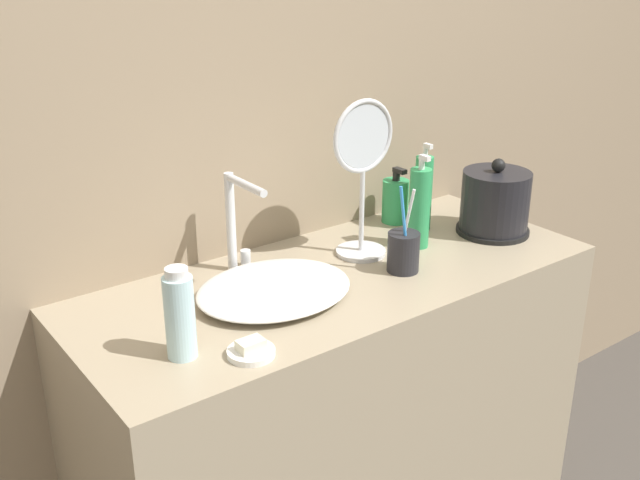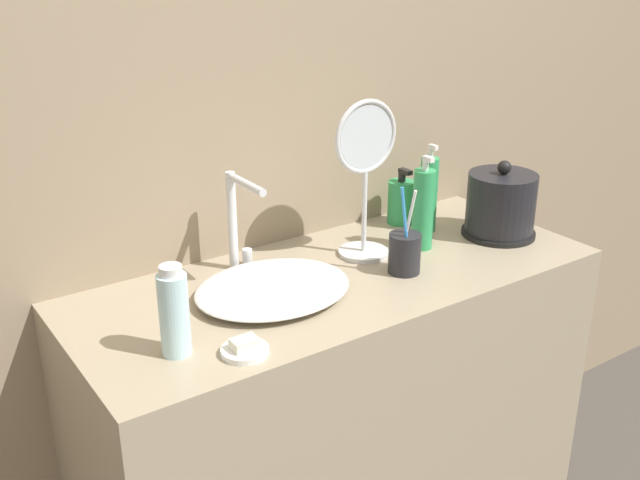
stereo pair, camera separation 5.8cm
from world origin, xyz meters
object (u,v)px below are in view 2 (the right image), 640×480
Objects in this scene: toothbrush_cup at (405,252)px; vanity_mirror at (365,169)px; mouthwash_bottle at (423,209)px; shampoo_bottle at (174,312)px; lotion_bottle at (428,194)px; hand_cream_bottle at (401,201)px; electric_kettle at (501,207)px; faucet at (238,217)px.

toothbrush_cup is 0.22m from vanity_mirror.
shampoo_bottle is at bearing -170.22° from mouthwash_bottle.
hand_cream_bottle is at bearing 104.25° from lotion_bottle.
vanity_mirror is at bearing 95.68° from toothbrush_cup.
hand_cream_bottle is at bearing 125.48° from electric_kettle.
lotion_bottle reaches higher than shampoo_bottle.
faucet is at bearing 43.10° from shampoo_bottle.
electric_kettle is 0.52× the size of vanity_mirror.
toothbrush_cup reaches higher than electric_kettle.
electric_kettle is 0.86× the size of lotion_bottle.
lotion_bottle is 1.52× the size of hand_cream_bottle.
lotion_bottle is 0.12m from mouthwash_bottle.
lotion_bottle is 0.61× the size of vanity_mirror.
vanity_mirror is (-0.23, -0.03, 0.12)m from lotion_bottle.
mouthwash_bottle is (0.71, 0.12, 0.02)m from shampoo_bottle.
lotion_bottle is 0.98× the size of mouthwash_bottle.
vanity_mirror is (-0.01, 0.13, 0.17)m from toothbrush_cup.
hand_cream_bottle is at bearing 20.03° from shampoo_bottle.
toothbrush_cup is at bearing -173.95° from electric_kettle.
vanity_mirror reaches higher than shampoo_bottle.
lotion_bottle is 0.83m from shampoo_bottle.
vanity_mirror is (-0.14, 0.05, 0.11)m from mouthwash_bottle.
lotion_bottle is 0.26m from vanity_mirror.
electric_kettle reaches higher than hand_cream_bottle.
mouthwash_bottle is (0.13, 0.09, 0.05)m from toothbrush_cup.
faucet is 0.62× the size of vanity_mirror.
mouthwash_bottle is (-0.09, -0.08, 0.00)m from lotion_bottle.
faucet is at bearing 144.27° from toothbrush_cup.
vanity_mirror is at bearing 16.73° from shampoo_bottle.
mouthwash_bottle reaches higher than shampoo_bottle.
hand_cream_bottle is (0.20, 0.25, 0.01)m from toothbrush_cup.
lotion_bottle is at bearing 135.02° from electric_kettle.
mouthwash_bottle is at bearing -17.05° from faucet.
hand_cream_bottle is at bearing 66.67° from mouthwash_bottle.
shampoo_bottle is at bearing -165.78° from lotion_bottle.
electric_kettle is 0.95× the size of toothbrush_cup.
faucet reaches higher than electric_kettle.
mouthwash_bottle reaches higher than faucet.
toothbrush_cup is at bearing 3.54° from shampoo_bottle.
electric_kettle is at bearing -12.62° from mouthwash_bottle.
electric_kettle is 0.26m from hand_cream_bottle.
faucet is 0.46m from mouthwash_bottle.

